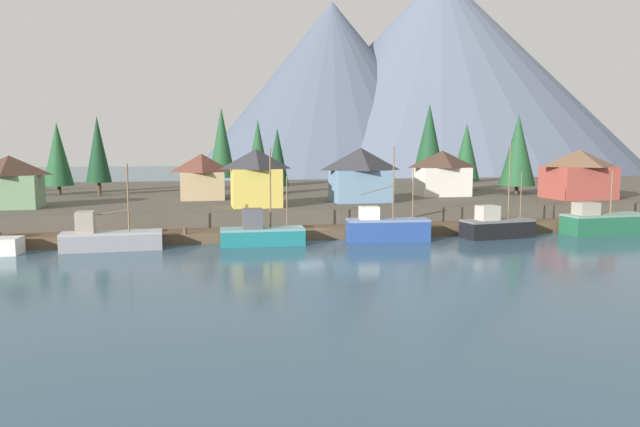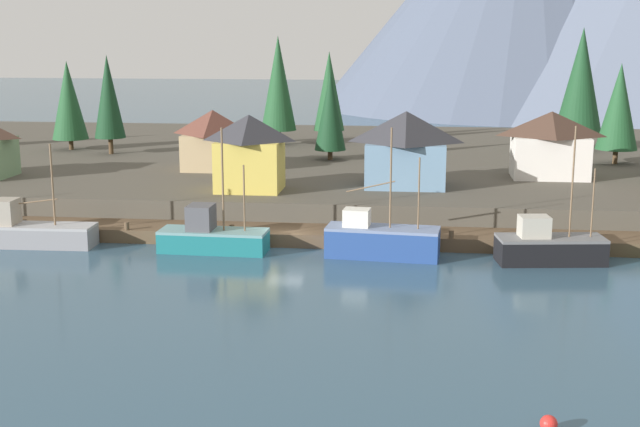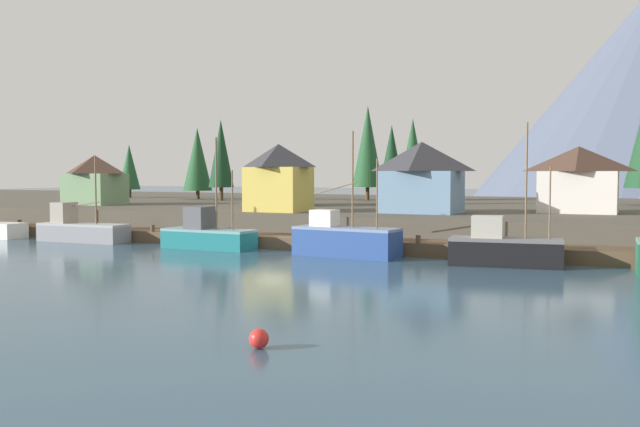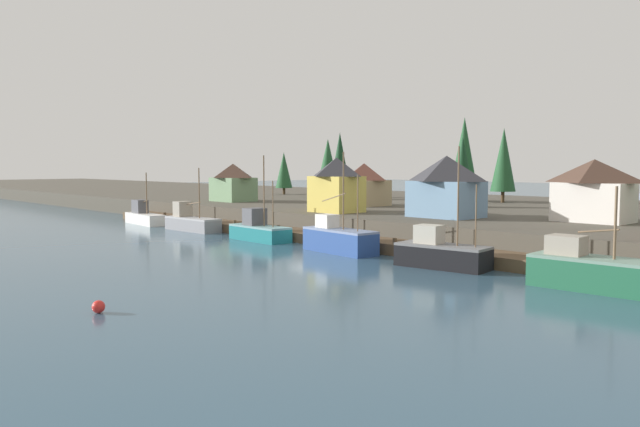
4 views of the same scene
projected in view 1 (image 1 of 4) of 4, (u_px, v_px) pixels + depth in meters
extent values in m
cube|color=#335166|center=(282.00, 221.00, 78.43)|extent=(400.00, 400.00, 1.00)
cube|color=brown|center=(308.00, 233.00, 60.82)|extent=(80.00, 4.00, 1.00)
cylinder|color=brown|center=(95.00, 239.00, 54.92)|extent=(0.36, 0.36, 1.60)
cylinder|color=brown|center=(185.00, 236.00, 56.57)|extent=(0.36, 0.36, 1.60)
cylinder|color=brown|center=(270.00, 233.00, 58.22)|extent=(0.36, 0.36, 1.60)
cylinder|color=brown|center=(351.00, 231.00, 59.87)|extent=(0.36, 0.36, 1.60)
cylinder|color=brown|center=(427.00, 229.00, 61.52)|extent=(0.36, 0.36, 1.60)
cylinder|color=brown|center=(499.00, 226.00, 63.17)|extent=(0.36, 0.36, 1.60)
cylinder|color=brown|center=(567.00, 224.00, 64.82)|extent=(0.36, 0.36, 1.60)
cylinder|color=brown|center=(632.00, 222.00, 66.47)|extent=(0.36, 0.36, 1.60)
cube|color=#4C473D|center=(270.00, 199.00, 89.90)|extent=(400.00, 56.00, 2.50)
cone|color=#4C566B|center=(332.00, 90.00, 184.99)|extent=(86.07, 86.07, 52.21)
cone|color=slate|center=(440.00, 74.00, 196.26)|extent=(128.30, 128.30, 64.30)
cube|color=gray|center=(112.00, 242.00, 53.64)|extent=(8.67, 2.71, 1.43)
cube|color=#9F9FA2|center=(112.00, 233.00, 53.55)|extent=(8.67, 2.71, 0.20)
cube|color=gray|center=(85.00, 222.00, 52.93)|extent=(1.57, 1.94, 1.85)
cylinder|color=brown|center=(128.00, 198.00, 53.54)|extent=(0.15, 0.15, 5.98)
cylinder|color=brown|center=(115.00, 212.00, 53.41)|extent=(2.94, 0.18, 0.50)
cube|color=#196B70|center=(262.00, 237.00, 56.30)|extent=(7.81, 2.88, 1.40)
cube|color=#679496|center=(262.00, 229.00, 56.21)|extent=(7.81, 2.88, 0.20)
cube|color=#4C4C51|center=(253.00, 218.00, 55.95)|extent=(1.84, 2.10, 1.80)
cylinder|color=brown|center=(270.00, 188.00, 55.93)|extent=(0.14, 0.14, 7.36)
cylinder|color=brown|center=(287.00, 202.00, 56.34)|extent=(0.12, 0.12, 4.75)
cube|color=navy|center=(388.00, 231.00, 58.57)|extent=(8.06, 3.29, 1.96)
cube|color=#6C7DA2|center=(388.00, 220.00, 58.45)|extent=(8.06, 3.29, 0.20)
cube|color=silver|center=(369.00, 213.00, 58.16)|extent=(1.94, 1.64, 1.23)
cylinder|color=brown|center=(393.00, 183.00, 58.11)|extent=(0.13, 0.13, 6.97)
cylinder|color=brown|center=(413.00, 193.00, 58.44)|extent=(0.11, 0.11, 4.98)
cylinder|color=brown|center=(379.00, 190.00, 58.02)|extent=(3.40, 0.41, 0.95)
cube|color=black|center=(497.00, 230.00, 60.77)|extent=(7.51, 3.65, 1.63)
cube|color=slate|center=(498.00, 220.00, 60.67)|extent=(7.51, 3.65, 0.20)
cube|color=#B2AD9E|center=(488.00, 213.00, 60.18)|extent=(2.18, 1.83, 1.45)
cylinder|color=brown|center=(509.00, 182.00, 60.65)|extent=(0.12, 0.12, 7.55)
cylinder|color=brown|center=(521.00, 195.00, 61.30)|extent=(0.10, 0.10, 4.70)
cube|color=#1E5B3D|center=(606.00, 225.00, 63.36)|extent=(9.25, 3.55, 1.89)
cube|color=gray|center=(606.00, 215.00, 63.24)|extent=(9.25, 3.55, 0.20)
cube|color=gray|center=(586.00, 209.00, 62.51)|extent=(2.36, 1.83, 1.27)
cylinder|color=brown|center=(612.00, 192.00, 63.10)|extent=(0.17, 0.17, 4.57)
cylinder|color=brown|center=(603.00, 198.00, 62.91)|extent=(2.54, 0.25, 0.45)
cube|color=#6689A8|center=(360.00, 186.00, 72.49)|extent=(6.71, 5.30, 3.79)
pyramid|color=#2D2D33|center=(361.00, 159.00, 72.13)|extent=(7.04, 5.56, 2.65)
cube|color=#6B8E66|center=(11.00, 192.00, 64.86)|extent=(5.98, 4.76, 3.56)
pyramid|color=#422D23|center=(9.00, 165.00, 64.54)|extent=(6.27, 4.99, 2.10)
cube|color=tan|center=(202.00, 185.00, 75.82)|extent=(5.29, 5.32, 3.43)
pyramid|color=brown|center=(202.00, 163.00, 75.50)|extent=(5.55, 5.58, 2.26)
cube|color=#9E4238|center=(578.00, 183.00, 76.57)|extent=(7.32, 6.28, 4.05)
pyramid|color=brown|center=(579.00, 158.00, 76.23)|extent=(7.69, 6.59, 2.13)
cube|color=silver|center=(442.00, 182.00, 80.79)|extent=(6.68, 4.46, 3.77)
pyramid|color=#422D23|center=(442.00, 159.00, 80.45)|extent=(7.02, 4.68, 2.24)
cube|color=gold|center=(256.00, 188.00, 66.47)|extent=(5.31, 4.46, 4.16)
pyramid|color=#2D2D33|center=(256.00, 159.00, 66.12)|extent=(5.57, 4.68, 2.17)
cylinder|color=#4C3823|center=(258.00, 182.00, 96.99)|extent=(0.50, 0.50, 1.63)
cone|color=#1E4C28|center=(258.00, 148.00, 96.38)|extent=(3.59, 3.59, 9.15)
cylinder|color=#4C3823|center=(465.00, 185.00, 91.62)|extent=(0.50, 0.50, 1.46)
cone|color=#1E4C28|center=(466.00, 152.00, 91.06)|extent=(4.09, 4.09, 8.54)
cylinder|color=#4C3823|center=(59.00, 190.00, 83.35)|extent=(0.50, 0.50, 1.20)
cone|color=#1E4C28|center=(58.00, 154.00, 82.80)|extent=(3.97, 3.97, 8.66)
cylinder|color=#4C3823|center=(222.00, 183.00, 94.40)|extent=(0.50, 0.50, 1.75)
cone|color=#1E4C28|center=(222.00, 142.00, 93.70)|extent=(4.09, 4.09, 10.83)
cylinder|color=#4C3823|center=(278.00, 190.00, 85.27)|extent=(0.50, 0.50, 1.03)
cone|color=#14381E|center=(277.00, 157.00, 84.75)|extent=(3.24, 3.24, 8.08)
cylinder|color=#4C3823|center=(99.00, 189.00, 81.79)|extent=(0.50, 0.50, 1.76)
cone|color=#14381E|center=(98.00, 149.00, 81.19)|extent=(3.31, 3.31, 8.85)
cylinder|color=#4C3823|center=(428.00, 180.00, 100.58)|extent=(0.50, 0.50, 1.94)
cone|color=#194223|center=(429.00, 139.00, 99.82)|extent=(5.12, 5.12, 11.55)
cylinder|color=#4C3823|center=(516.00, 190.00, 84.19)|extent=(0.50, 0.50, 1.16)
cone|color=#1E4C28|center=(518.00, 150.00, 83.57)|extent=(4.93, 4.93, 9.74)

